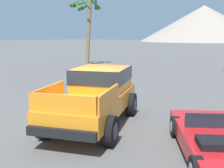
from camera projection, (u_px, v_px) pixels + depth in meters
The scene contains 4 objects.
ground_plane at pixel (86, 123), 9.04m from camera, with size 320.00×320.00×0.00m, color #5B5956.
orange_pickup_truck at pixel (97, 93), 9.00m from camera, with size 3.64×5.32×1.85m.
red_convertible_car at pixel (220, 143), 6.43m from camera, with size 3.86×4.53×0.99m.
palm_tree_short at pixel (86, 13), 25.72m from camera, with size 2.98×2.96×6.86m.
Camera 1 is at (6.03, -6.26, 2.98)m, focal length 42.00 mm.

